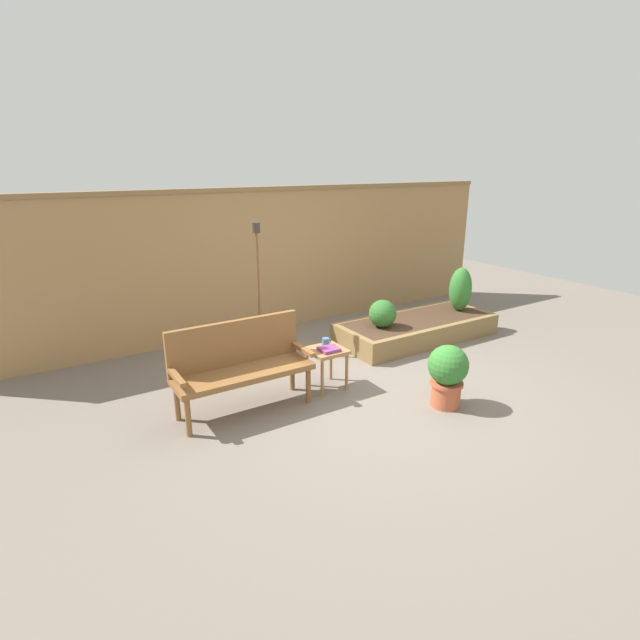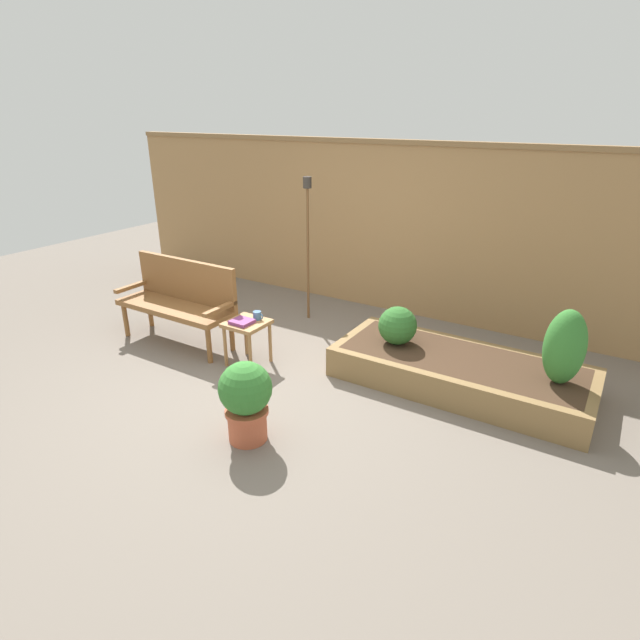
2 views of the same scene
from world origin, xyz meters
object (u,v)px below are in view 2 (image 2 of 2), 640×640
Objects in this scene: garden_bench at (180,296)px; cup_on_table at (257,315)px; side_table at (247,329)px; potted_boxwood at (246,398)px; shrub_far_corner at (565,347)px; tiki_torch at (308,225)px; book_on_table at (242,322)px; shrub_near_bench at (398,326)px.

garden_bench is 1.08m from cup_on_table.
potted_boxwood is at bearing -50.92° from side_table.
tiki_torch is at bearing 166.78° from shrub_far_corner.
garden_bench is 2.14× the size of shrub_far_corner.
tiki_torch is (-0.17, 1.41, 0.81)m from side_table.
book_on_table is 0.31× the size of shrub_far_corner.
side_table is at bearing -83.12° from tiki_torch.
book_on_table is (-0.01, -0.06, 0.10)m from side_table.
book_on_table reaches higher than side_table.
potted_boxwood is at bearing -55.53° from cup_on_table.
tiki_torch reaches higher than garden_bench.
shrub_far_corner reaches higher than garden_bench.
garden_bench reaches higher than side_table.
cup_on_table is 0.18× the size of shrub_far_corner.
potted_boxwood is 2.69m from shrub_far_corner.
tiki_torch is (0.85, 1.33, 0.66)m from garden_bench.
garden_bench reaches higher than cup_on_table.
shrub_near_bench reaches higher than cup_on_table.
side_table is at bearing 129.08° from potted_boxwood.
tiki_torch reaches higher than side_table.
shrub_far_corner is (3.91, 0.62, 0.09)m from garden_bench.
cup_on_table is 1.44m from shrub_near_bench.
shrub_far_corner is at bearing -13.22° from tiki_torch.
side_table is 1.64m from tiki_torch.
shrub_far_corner reaches higher than cup_on_table.
garden_bench is 3.73× the size of shrub_near_bench.
shrub_near_bench reaches higher than side_table.
tiki_torch is at bearing 99.86° from cup_on_table.
side_table is 1.34m from potted_boxwood.
shrub_near_bench is (1.37, 0.70, 0.10)m from side_table.
shrub_far_corner is at bearing 0.00° from shrub_near_bench.
side_table is 1.24× the size of shrub_near_bench.
shrub_far_corner reaches higher than book_on_table.
garden_bench is at bearing -165.52° from shrub_near_bench.
garden_bench is 2.47m from shrub_near_bench.
side_table is 2.97m from shrub_far_corner.
potted_boxwood is 2.78m from tiki_torch.
garden_bench reaches higher than book_on_table.
shrub_near_bench is 0.22× the size of tiki_torch.
shrub_near_bench is at bearing 30.02° from book_on_table.
side_table is at bearing -117.24° from cup_on_table.
shrub_near_bench is at bearing 180.00° from shrub_far_corner.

